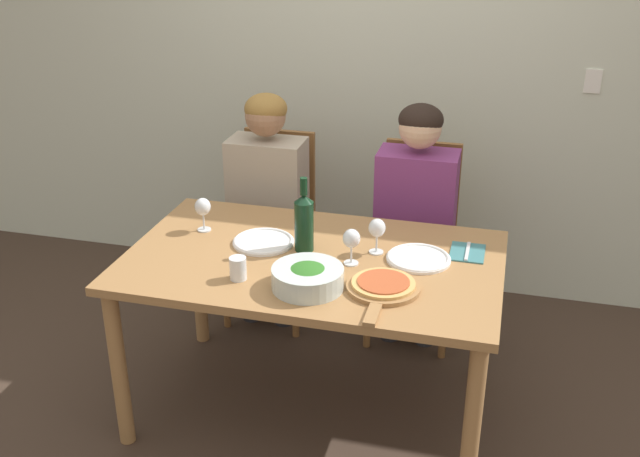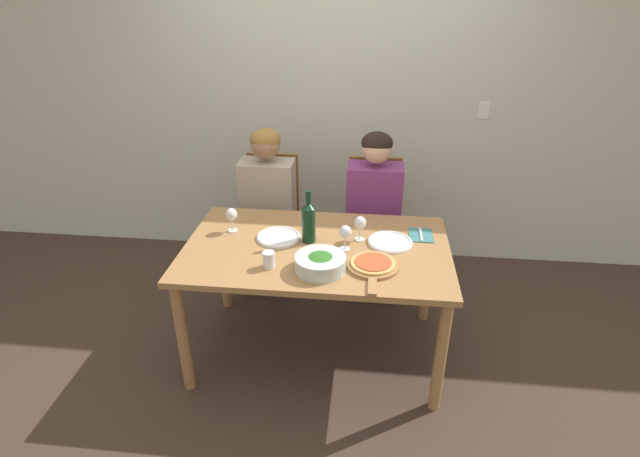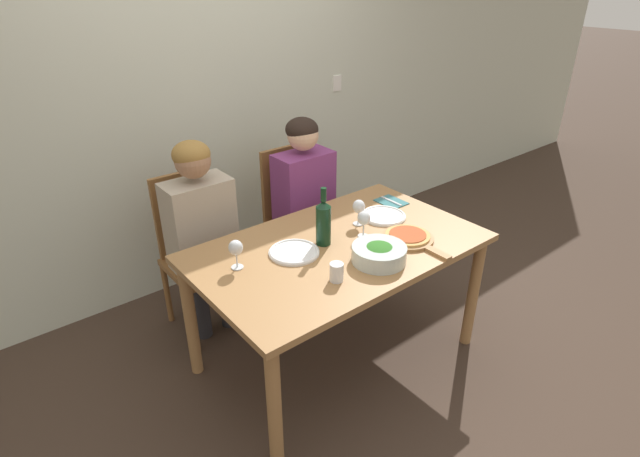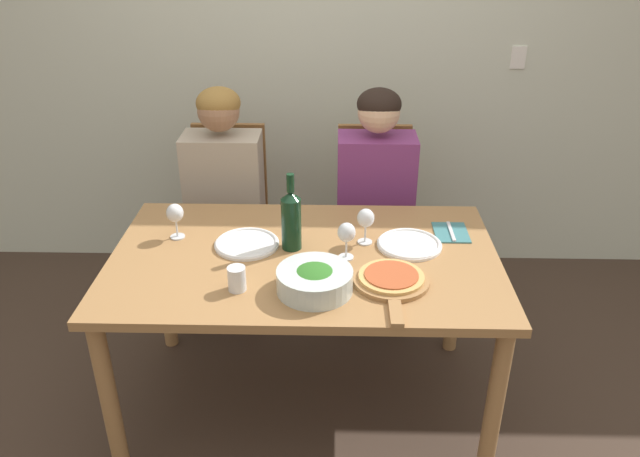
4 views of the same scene
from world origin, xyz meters
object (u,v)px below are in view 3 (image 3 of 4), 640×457
Objects in this scene: broccoli_bowl at (379,253)px; water_tumbler at (337,272)px; wine_bottle at (323,222)px; dinner_plate_left at (294,252)px; pizza_on_board at (409,238)px; chair_left at (197,248)px; wine_glass_left at (236,249)px; dinner_plate_right at (383,216)px; fork_on_napkin at (391,202)px; wine_glass_centre at (364,219)px; person_man at (305,191)px; wine_glass_right at (359,208)px; chair_right at (296,215)px; person_woman at (202,223)px.

water_tumbler is at bearing -179.91° from broccoli_bowl.
wine_bottle is 1.17× the size of broccoli_bowl.
pizza_on_board is (0.56, -0.27, 0.01)m from dinner_plate_left.
chair_left is at bearing 126.61° from pizza_on_board.
water_tumbler is at bearing -51.84° from wine_glass_left.
wine_glass_left is (-0.95, 0.05, 0.10)m from dinner_plate_right.
dinner_plate_left is at bearing -171.41° from fork_on_napkin.
wine_glass_centre is at bearing -158.77° from dinner_plate_right.
person_man is 3.85× the size of wine_bottle.
chair_right is at bearing 83.73° from wine_glass_right.
dinner_plate_left is 0.66m from dinner_plate_right.
chair_right is (0.76, 0.00, 0.00)m from chair_left.
wine_glass_left is at bearing -146.14° from person_man.
chair_left is 0.80m from person_man.
chair_left reaches higher than fork_on_napkin.
person_woman reaches higher than pizza_on_board.
wine_bottle reaches higher than wine_glass_left.
dinner_plate_left is (-0.56, -0.75, 0.24)m from chair_right.
fork_on_napkin is at bearing 8.59° from dinner_plate_left.
wine_bottle reaches higher than broccoli_bowl.
dinner_plate_right is 2.88× the size of water_tumbler.
chair_left is 0.25m from person_woman.
person_woman is 1.00× the size of person_man.
dinner_plate_left is 0.33m from water_tumbler.
dinner_plate_right is 0.96m from wine_glass_left.
chair_right reaches higher than water_tumbler.
broccoli_bowl reaches higher than dinner_plate_left.
person_man is 1.11m from water_tumbler.
wine_glass_centre is at bearing -12.35° from wine_glass_left.
fork_on_napkin is (1.04, -0.62, 0.24)m from chair_left.
person_woman is 8.14× the size of wine_glass_left.
wine_glass_left is (-0.10, -0.57, 0.12)m from person_woman.
wine_bottle is at bearing 160.50° from wine_glass_centre.
broccoli_bowl is (0.10, -0.31, -0.09)m from wine_bottle.
wine_glass_left is at bearing 168.07° from dinner_plate_left.
person_man is 1.03m from wine_glass_left.
chair_right is at bearing 62.97° from water_tumbler.
chair_left is 0.77m from wine_glass_left.
wine_glass_centre is (0.60, -0.72, 0.12)m from person_woman.
broccoli_bowl and water_tumbler have the same top height.
broccoli_bowl is at bearing -33.63° from wine_glass_left.
dinner_plate_left is 1.73× the size of wine_glass_centre.
wine_bottle reaches higher than chair_right.
dinner_plate_right reaches higher than fork_on_napkin.
wine_glass_left reaches higher than dinner_plate_right.
wine_glass_centre is at bearing -153.91° from fork_on_napkin.
wine_glass_right is at bearing -2.00° from wine_glass_left.
broccoli_bowl reaches higher than fork_on_napkin.
fork_on_napkin is at bearing -60.57° from person_man.
pizza_on_board is (-0.09, -0.28, 0.01)m from dinner_plate_right.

